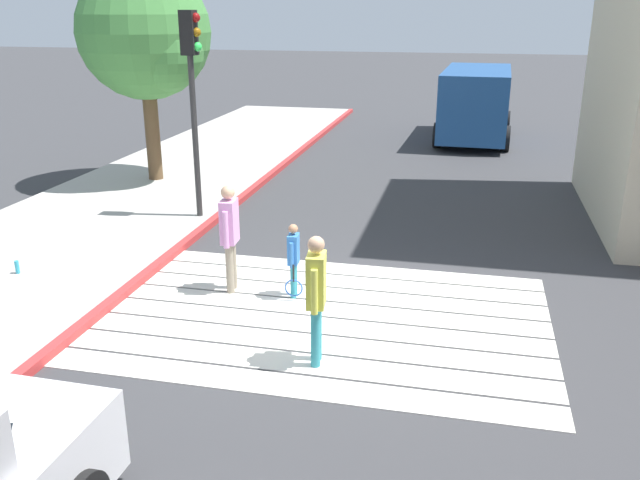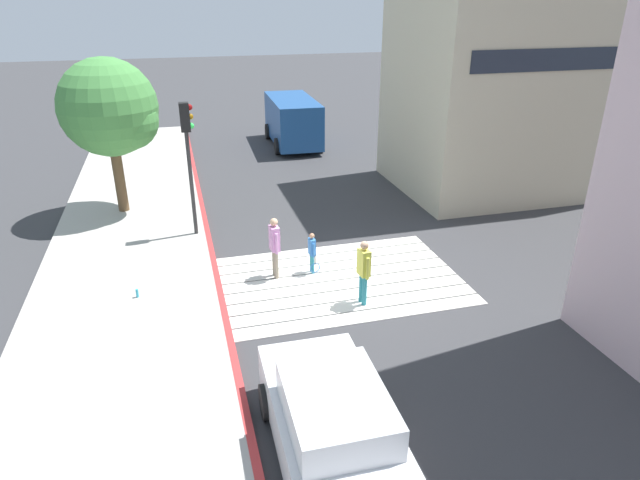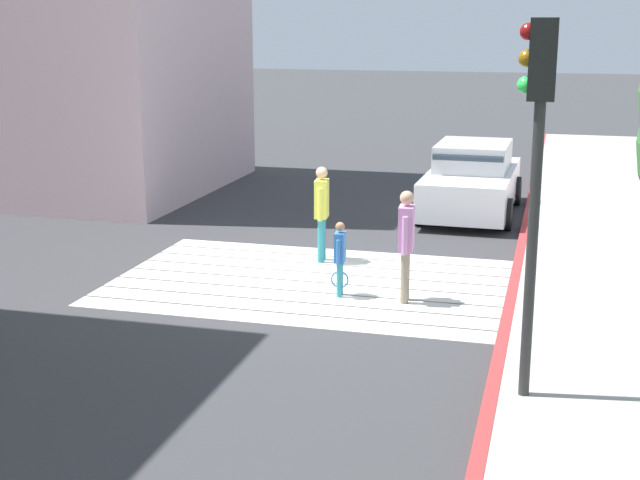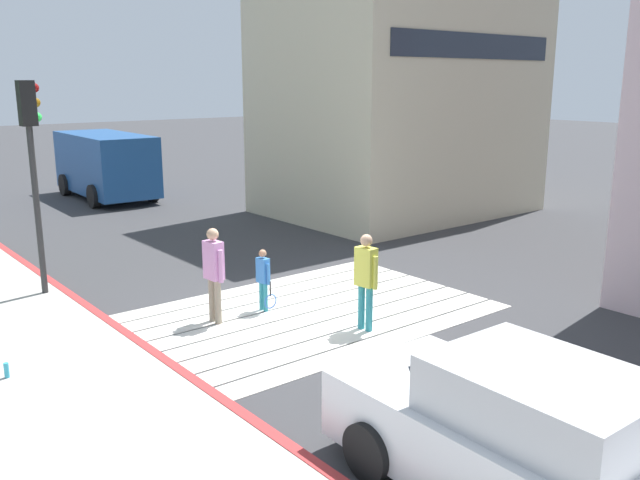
# 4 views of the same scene
# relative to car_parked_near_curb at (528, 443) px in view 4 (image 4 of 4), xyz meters

# --- Properties ---
(ground_plane) EXTENTS (120.00, 120.00, 0.00)m
(ground_plane) POSITION_rel_car_parked_near_curb_xyz_m (2.00, 6.04, -0.73)
(ground_plane) COLOR #38383A
(crosswalk_stripes) EXTENTS (6.40, 4.35, 0.01)m
(crosswalk_stripes) POSITION_rel_car_parked_near_curb_xyz_m (2.00, 6.04, -0.73)
(crosswalk_stripes) COLOR silver
(crosswalk_stripes) RESTS_ON ground
(curb_painted) EXTENTS (0.16, 40.00, 0.13)m
(curb_painted) POSITION_rel_car_parked_near_curb_xyz_m (-1.25, 6.04, -0.67)
(curb_painted) COLOR #BC3333
(curb_painted) RESTS_ON ground
(building_far_north) EXTENTS (8.00, 6.04, 9.42)m
(building_far_north) POSITION_rel_car_parked_near_curb_xyz_m (10.50, 12.27, 3.98)
(building_far_north) COLOR beige
(building_far_north) RESTS_ON ground
(car_parked_near_curb) EXTENTS (2.04, 4.33, 1.57)m
(car_parked_near_curb) POSITION_rel_car_parked_near_curb_xyz_m (0.00, 0.00, 0.00)
(car_parked_near_curb) COLOR white
(car_parked_near_curb) RESTS_ON ground
(van_down_street) EXTENTS (2.50, 5.27, 2.35)m
(van_down_street) POSITION_rel_car_parked_near_curb_xyz_m (3.94, 20.60, 0.54)
(van_down_street) COLOR #1E4C8C
(van_down_street) RESTS_ON ground
(traffic_light_corner) EXTENTS (0.39, 0.28, 4.24)m
(traffic_light_corner) POSITION_rel_car_parked_near_curb_xyz_m (-1.58, 10.03, 2.30)
(traffic_light_corner) COLOR #2D2D2D
(traffic_light_corner) RESTS_ON ground
(water_bottle) EXTENTS (0.07, 0.07, 0.22)m
(water_bottle) POSITION_rel_car_parked_near_curb_xyz_m (-3.29, 6.31, -0.50)
(water_bottle) COLOR #33A5BF
(water_bottle) RESTS_ON sidewalk_west
(pedestrian_adult_lead) EXTENTS (0.25, 0.51, 1.73)m
(pedestrian_adult_lead) POSITION_rel_car_parked_near_curb_xyz_m (0.33, 6.68, 0.28)
(pedestrian_adult_lead) COLOR gray
(pedestrian_adult_lead) RESTS_ON ground
(pedestrian_adult_trailing) EXTENTS (0.26, 0.50, 1.71)m
(pedestrian_adult_trailing) POSITION_rel_car_parked_near_curb_xyz_m (2.16, 4.72, 0.26)
(pedestrian_adult_trailing) COLOR teal
(pedestrian_adult_trailing) RESTS_ON ground
(pedestrian_child_with_racket) EXTENTS (0.28, 0.38, 1.19)m
(pedestrian_child_with_racket) POSITION_rel_car_parked_near_curb_xyz_m (1.36, 6.65, -0.07)
(pedestrian_child_with_racket) COLOR teal
(pedestrian_child_with_racket) RESTS_ON ground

